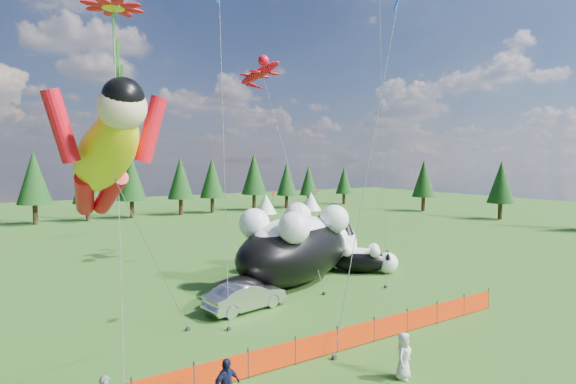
% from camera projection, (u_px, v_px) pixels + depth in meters
% --- Properties ---
extents(ground, '(160.00, 160.00, 0.00)m').
position_uv_depth(ground, '(277.00, 333.00, 20.04)').
color(ground, '#13370A').
rests_on(ground, ground).
extents(safety_fence, '(22.06, 0.06, 1.10)m').
position_uv_depth(safety_fence, '(317.00, 346.00, 17.47)').
color(safety_fence, '#262626').
rests_on(safety_fence, ground).
extents(tree_line, '(90.00, 4.00, 8.00)m').
position_uv_depth(tree_line, '(98.00, 189.00, 57.72)').
color(tree_line, black).
rests_on(tree_line, ground).
extents(festival_tents, '(50.00, 3.20, 2.80)m').
position_uv_depth(festival_tents, '(194.00, 208.00, 59.54)').
color(festival_tents, white).
rests_on(festival_tents, ground).
extents(cat_large, '(12.80, 8.19, 4.84)m').
position_uv_depth(cat_large, '(300.00, 245.00, 28.64)').
color(cat_large, black).
rests_on(cat_large, ground).
extents(cat_small, '(4.49, 4.05, 1.95)m').
position_uv_depth(cat_small, '(363.00, 259.00, 30.93)').
color(cat_small, black).
rests_on(cat_small, ground).
extents(car, '(4.60, 2.23, 1.45)m').
position_uv_depth(car, '(245.00, 296.00, 23.13)').
color(car, silver).
rests_on(car, ground).
extents(spectator_e, '(0.96, 0.82, 1.65)m').
position_uv_depth(spectator_e, '(404.00, 356.00, 15.84)').
color(spectator_e, beige).
rests_on(spectator_e, ground).
extents(superhero_kite, '(6.87, 7.92, 11.34)m').
position_uv_depth(superhero_kite, '(105.00, 155.00, 13.25)').
color(superhero_kite, yellow).
rests_on(superhero_kite, ground).
extents(gecko_kite, '(4.85, 13.91, 18.03)m').
position_uv_depth(gecko_kite, '(260.00, 73.00, 34.80)').
color(gecko_kite, red).
rests_on(gecko_kite, ground).
extents(flower_kite, '(3.10, 8.00, 15.43)m').
position_uv_depth(flower_kite, '(113.00, 11.00, 18.81)').
color(flower_kite, red).
rests_on(flower_kite, ground).
extents(diamond_kite_a, '(1.76, 4.08, 17.09)m').
position_uv_depth(diamond_kite_a, '(220.00, 5.00, 22.76)').
color(diamond_kite_a, '#0C39BF').
rests_on(diamond_kite_a, ground).
extents(diamond_kite_c, '(5.17, 1.99, 15.84)m').
position_uv_depth(diamond_kite_c, '(395.00, 16.00, 19.97)').
color(diamond_kite_c, '#0C39BF').
rests_on(diamond_kite_c, ground).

